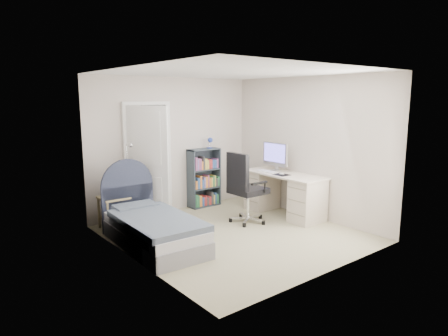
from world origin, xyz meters
TOP-DOWN VIEW (x-y plane):
  - room_shell at (0.00, 0.00)m, footprint 3.50×3.70m
  - door at (-0.68, 1.55)m, footprint 0.92×0.72m
  - bed at (-1.24, 0.40)m, footprint 0.97×1.93m
  - nightstand at (-1.38, 1.44)m, footprint 0.43×0.43m
  - floor_lamp at (-1.04, 1.53)m, footprint 0.20×0.20m
  - bookcase at (0.61, 1.66)m, footprint 0.64×0.27m
  - desk at (1.38, 0.26)m, footprint 0.63×1.59m
  - office_chair at (0.49, 0.34)m, footprint 0.62×0.64m

SIDE VIEW (x-z plane):
  - bed at x=-1.24m, z-range -0.32..0.85m
  - nightstand at x=-1.38m, z-range 0.10..0.73m
  - desk at x=1.38m, z-range -0.23..1.07m
  - bookcase at x=0.61m, z-range -0.15..1.21m
  - floor_lamp at x=-1.04m, z-range -0.13..1.26m
  - office_chair at x=0.49m, z-range 0.06..1.28m
  - door at x=-0.68m, z-range 0.00..2.06m
  - room_shell at x=0.00m, z-range -0.05..2.55m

